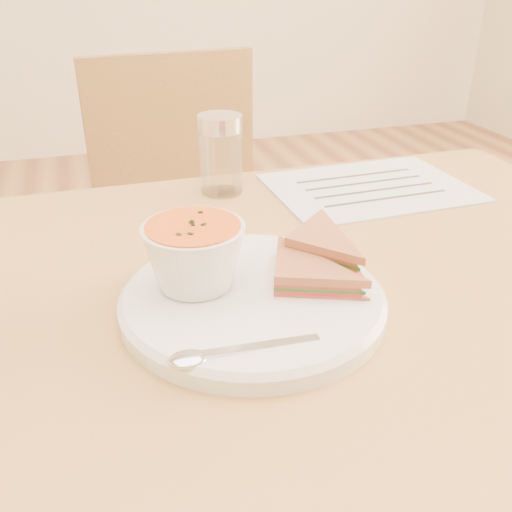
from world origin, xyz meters
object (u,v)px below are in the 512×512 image
object	(u,v)px
dining_table	(290,491)
condiment_shaker	(221,155)
plate	(253,301)
soup_bowl	(195,259)
chair_far	(200,265)

from	to	relation	value
dining_table	condiment_shaker	size ratio (longest dim) A/B	8.29
dining_table	plate	size ratio (longest dim) A/B	3.61
plate	soup_bowl	distance (m)	0.08
soup_bowl	condiment_shaker	distance (m)	0.32
soup_bowl	condiment_shaker	xyz separation A→B (m)	(0.10, 0.30, 0.01)
dining_table	soup_bowl	distance (m)	0.45
condiment_shaker	dining_table	bearing A→B (deg)	-84.84
plate	condiment_shaker	bearing A→B (deg)	81.28
dining_table	condiment_shaker	bearing A→B (deg)	95.16
chair_far	plate	bearing A→B (deg)	79.07
chair_far	plate	size ratio (longest dim) A/B	3.21
soup_bowl	plate	bearing A→B (deg)	-28.33
chair_far	soup_bowl	xyz separation A→B (m)	(-0.12, -0.63, 0.36)
dining_table	chair_far	xyz separation A→B (m)	(-0.00, 0.60, 0.07)
dining_table	condiment_shaker	world-z (taller)	condiment_shaker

